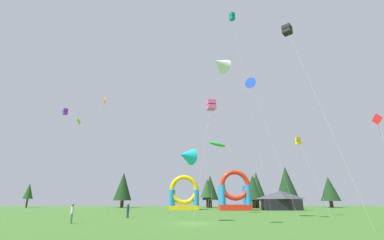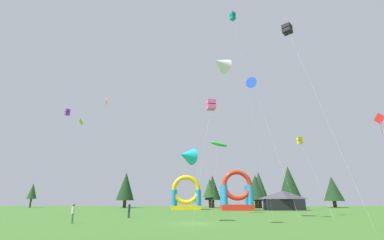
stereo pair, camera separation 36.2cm
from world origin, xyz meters
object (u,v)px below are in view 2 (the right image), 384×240
object	(u,v)px
kite_yellow_box	(299,141)
kite_red_diamond	(379,120)
kite_black_box	(286,30)
kite_purple_box	(66,112)
kite_lime_diamond	(79,123)
inflatable_red_slide	(185,197)
person_left_edge	(128,209)
festival_tent	(282,200)
kite_cyan_delta	(186,156)
kite_white_delta	(220,64)
inflatable_orange_dome	(236,195)
person_near_camera	(72,212)
kite_green_parafoil	(218,144)
kite_pink_box	(210,105)
kite_teal_box	(232,17)
kite_blue_delta	(252,84)
kite_orange_diamond	(105,102)

from	to	relation	value
kite_yellow_box	kite_red_diamond	bearing A→B (deg)	-48.81
kite_black_box	kite_yellow_box	bearing A→B (deg)	67.66
kite_purple_box	kite_red_diamond	xyz separation A→B (m)	(45.28, -14.49, -5.64)
kite_lime_diamond	inflatable_red_slide	world-z (taller)	kite_lime_diamond
person_left_edge	festival_tent	world-z (taller)	festival_tent
inflatable_red_slide	kite_cyan_delta	bearing A→B (deg)	-88.72
kite_white_delta	kite_yellow_box	world-z (taller)	kite_white_delta
kite_white_delta	kite_yellow_box	bearing A→B (deg)	25.26
kite_purple_box	festival_tent	size ratio (longest dim) A/B	2.33
kite_black_box	inflatable_orange_dome	world-z (taller)	kite_black_box
kite_yellow_box	person_near_camera	size ratio (longest dim) A/B	5.97
inflatable_orange_dome	festival_tent	size ratio (longest dim) A/B	1.05
kite_lime_diamond	kite_green_parafoil	xyz separation A→B (m)	(26.13, -4.21, -4.94)
kite_black_box	kite_pink_box	world-z (taller)	kite_black_box
kite_white_delta	festival_tent	bearing A→B (deg)	58.73
festival_tent	kite_teal_box	bearing A→B (deg)	-117.75
kite_yellow_box	kite_white_delta	bearing A→B (deg)	-154.74
kite_blue_delta	person_left_edge	world-z (taller)	kite_blue_delta
kite_lime_diamond	kite_cyan_delta	xyz separation A→B (m)	(20.94, -19.93, -9.36)
kite_lime_diamond	person_near_camera	xyz separation A→B (m)	(9.58, -21.13, -15.18)
kite_lime_diamond	kite_pink_box	world-z (taller)	kite_lime_diamond
inflatable_red_slide	festival_tent	size ratio (longest dim) A/B	0.95
kite_blue_delta	inflatable_orange_dome	bearing A→B (deg)	87.63
kite_white_delta	kite_lime_diamond	xyz separation A→B (m)	(-25.51, 16.28, -3.97)
kite_black_box	kite_teal_box	bearing A→B (deg)	112.74
kite_pink_box	kite_red_diamond	xyz separation A→B (m)	(20.93, 5.24, -0.03)
kite_black_box	kite_purple_box	distance (m)	38.91
person_left_edge	kite_white_delta	bearing A→B (deg)	6.00
kite_lime_diamond	inflatable_orange_dome	distance (m)	34.28
kite_yellow_box	person_left_edge	world-z (taller)	kite_yellow_box
kite_lime_diamond	kite_blue_delta	size ratio (longest dim) A/B	0.95
kite_red_diamond	kite_lime_diamond	bearing A→B (deg)	157.47
kite_blue_delta	kite_white_delta	bearing A→B (deg)	176.56
kite_lime_diamond	person_left_edge	distance (m)	24.57
inflatable_red_slide	kite_pink_box	bearing A→B (deg)	-84.68
kite_blue_delta	festival_tent	bearing A→B (deg)	66.60
kite_purple_box	kite_yellow_box	size ratio (longest dim) A/B	1.60
kite_white_delta	person_near_camera	xyz separation A→B (m)	(-15.93, -4.85, -19.15)
kite_blue_delta	inflatable_orange_dome	size ratio (longest dim) A/B	2.22
kite_cyan_delta	kite_white_delta	bearing A→B (deg)	38.65
kite_green_parafoil	person_left_edge	xyz separation A→B (m)	(-12.59, -9.54, -10.26)
kite_cyan_delta	inflatable_orange_dome	xyz separation A→B (m)	(9.78, 27.29, -3.96)
kite_yellow_box	person_near_camera	bearing A→B (deg)	-159.37
kite_white_delta	kite_cyan_delta	bearing A→B (deg)	-141.35
kite_purple_box	kite_red_diamond	distance (m)	47.87
kite_purple_box	person_near_camera	bearing A→B (deg)	-58.73
kite_black_box	kite_yellow_box	xyz separation A→B (m)	(6.18, 15.04, -8.57)
kite_white_delta	kite_purple_box	xyz separation A→B (m)	(-26.37, 12.34, -3.08)
kite_orange_diamond	festival_tent	size ratio (longest dim) A/B	2.49
kite_lime_diamond	inflatable_red_slide	xyz separation A→B (m)	(20.25, 11.08, -13.62)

